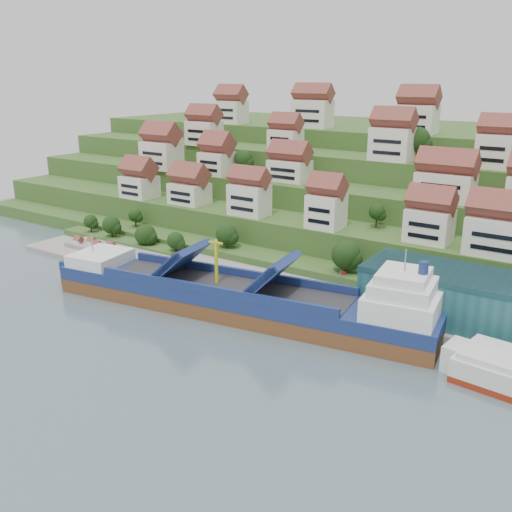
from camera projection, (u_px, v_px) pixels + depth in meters
The scene contains 9 objects.
ground at pixel (243, 312), 122.99m from camera, with size 300.00×300.00×0.00m, color slate.
quay at pixel (358, 306), 123.66m from camera, with size 180.00×14.00×2.20m, color gray.
pebble_beach at pixel (103, 252), 163.55m from camera, with size 45.00×20.00×1.00m, color gray.
hillside at pixel (414, 188), 201.11m from camera, with size 260.00×128.00×31.00m.
hillside_village at pixel (373, 164), 162.31m from camera, with size 154.47×62.64×29.59m.
hillside_trees at pixel (313, 195), 158.34m from camera, with size 140.68×62.77×32.16m.
flagpole at pixel (341, 286), 118.99m from camera, with size 1.28×0.16×8.00m.
beach_huts at pixel (95, 246), 163.16m from camera, with size 14.40×3.70×2.20m.
cargo_ship at pixel (245, 300), 120.37m from camera, with size 86.37×25.62×19.02m.
Camera 1 is at (66.62, -91.93, 48.93)m, focal length 40.00 mm.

